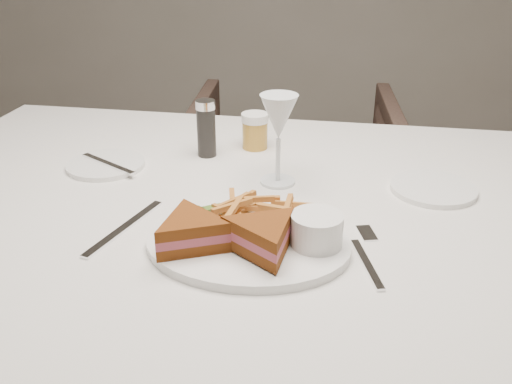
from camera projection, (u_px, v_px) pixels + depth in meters
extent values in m
cube|color=silver|center=(258.00, 366.00, 1.19)|extent=(1.57, 1.12, 0.75)
imported|color=#44322A|center=(292.00, 181.00, 2.04)|extent=(0.72, 0.67, 0.74)
ellipsoid|color=white|center=(248.00, 244.00, 0.89)|extent=(0.34, 0.28, 0.01)
cube|color=silver|center=(125.00, 228.00, 0.94)|extent=(0.08, 0.20, 0.00)
cylinder|color=white|center=(106.00, 165.00, 1.18)|extent=(0.16, 0.16, 0.01)
cylinder|color=white|center=(433.00, 189.00, 1.08)|extent=(0.16, 0.16, 0.01)
cylinder|color=black|center=(206.00, 128.00, 1.21)|extent=(0.04, 0.04, 0.12)
cylinder|color=#AF7F2A|center=(255.00, 131.00, 1.26)|extent=(0.06, 0.06, 0.08)
cube|color=#476423|center=(207.00, 210.00, 0.96)|extent=(0.06, 0.04, 0.01)
cube|color=#476423|center=(189.00, 215.00, 0.95)|extent=(0.05, 0.05, 0.01)
cylinder|color=white|center=(317.00, 230.00, 0.86)|extent=(0.08, 0.08, 0.05)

